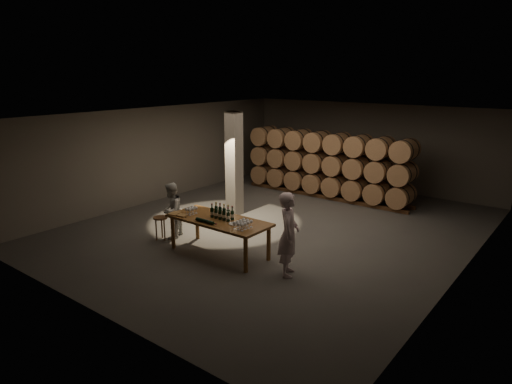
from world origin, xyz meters
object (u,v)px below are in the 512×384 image
Objects in this scene: bottle_cluster at (222,214)px; plate at (234,224)px; tasting_table at (219,223)px; notebook_near at (182,215)px; person_man at (289,234)px; stool at (160,221)px; person_woman at (171,211)px.

bottle_cluster reaches higher than plate.
notebook_near is (-0.87, -0.38, 0.12)m from tasting_table.
tasting_table is 1.38× the size of person_man.
stool is at bearing 165.70° from notebook_near.
tasting_table is at bearing 62.98° from person_man.
plate is at bearing -14.59° from bottle_cluster.
person_man is (1.94, -0.02, -0.09)m from bottle_cluster.
tasting_table is at bearing -119.14° from bottle_cluster.
person_man is at bearing 65.17° from person_woman.
notebook_near is 1.03m from person_woman.
bottle_cluster is 0.97× the size of stool.
stool is 3.91m from person_man.
notebook_near is at bearing -156.69° from tasting_table.
plate is at bearing 65.80° from person_man.
person_woman is (0.12, 0.30, 0.24)m from stool.
notebook_near is at bearing -167.22° from plate.
notebook_near is 2.89m from person_man.
tasting_table is 0.24m from bottle_cluster.
person_man reaches higher than tasting_table.
tasting_table is 4.28× the size of bottle_cluster.
plate is (0.54, -0.06, 0.11)m from tasting_table.
person_man is at bearing 4.03° from stool.
person_man is 3.77m from person_woman.
bottle_cluster is 1.03m from notebook_near.
person_woman is (-3.76, 0.02, -0.19)m from person_man.
notebook_near reaches higher than tasting_table.
tasting_table is 1.93m from stool.
stool is 0.33× the size of person_man.
tasting_table is 9.48× the size of plate.
plate is 1.45m from person_man.
plate is 1.45m from notebook_near.
person_woman reaches higher than plate.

